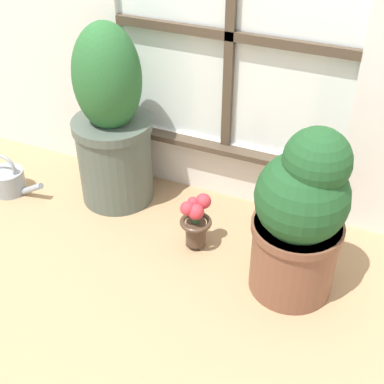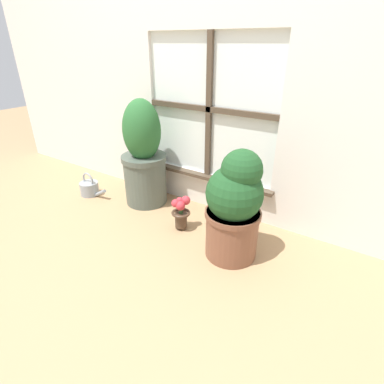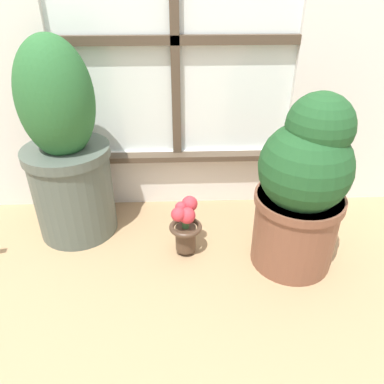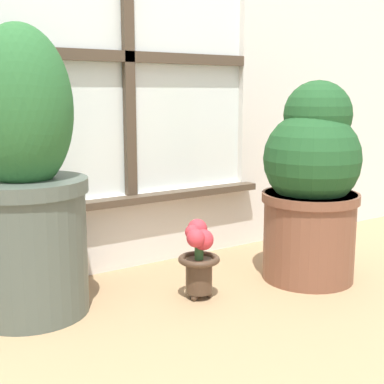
# 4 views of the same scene
# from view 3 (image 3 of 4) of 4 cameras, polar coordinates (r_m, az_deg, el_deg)

# --- Properties ---
(ground_plane) EXTENTS (10.00, 10.00, 0.00)m
(ground_plane) POSITION_cam_3_polar(r_m,az_deg,el_deg) (1.33, -1.87, -15.24)
(ground_plane) COLOR tan
(potted_plant_left) EXTENTS (0.33, 0.33, 0.78)m
(potted_plant_left) POSITION_cam_3_polar(r_m,az_deg,el_deg) (1.50, -18.67, 5.95)
(potted_plant_left) COLOR #4C564C
(potted_plant_left) RESTS_ON ground_plane
(potted_plant_right) EXTENTS (0.31, 0.31, 0.64)m
(potted_plant_right) POSITION_cam_3_polar(r_m,az_deg,el_deg) (1.32, 16.50, 0.68)
(potted_plant_right) COLOR brown
(potted_plant_right) RESTS_ON ground_plane
(flower_vase) EXTENTS (0.12, 0.13, 0.23)m
(flower_vase) POSITION_cam_3_polar(r_m,az_deg,el_deg) (1.41, -1.00, -4.90)
(flower_vase) COLOR #473323
(flower_vase) RESTS_ON ground_plane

